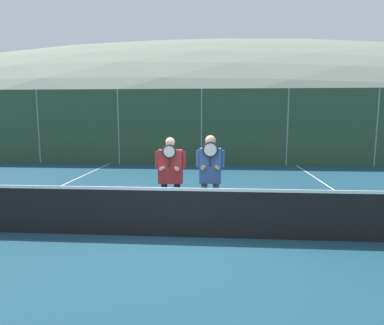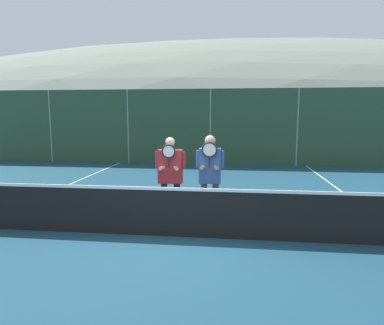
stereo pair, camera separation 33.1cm
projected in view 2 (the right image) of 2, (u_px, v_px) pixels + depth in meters
ground_plane at (176, 237)px, 6.47m from camera, size 120.00×120.00×0.00m
hill_distant at (227, 128)px, 57.98m from camera, size 128.77×71.54×25.04m
clubhouse_building at (208, 123)px, 24.63m from camera, size 22.12×5.50×3.27m
fence_back at (210, 127)px, 15.44m from camera, size 23.05×0.06×3.42m
tennis_net at (176, 212)px, 6.40m from camera, size 11.53×0.09×1.05m
court_line_left_sideline at (48, 194)px, 9.93m from camera, size 0.05×16.00×0.01m
court_line_right_sideline at (358, 203)px, 8.90m from camera, size 0.05×16.00×0.01m
player_leftmost at (170, 173)px, 7.08m from camera, size 0.63×0.34×1.83m
player_center_left at (210, 173)px, 6.96m from camera, size 0.57×0.34×1.87m
car_far_left at (74, 138)px, 19.28m from camera, size 4.58×1.91×1.85m
car_left_of_center at (165, 140)px, 18.35m from camera, size 4.52×2.08×1.78m
car_center at (263, 140)px, 18.18m from camera, size 4.37×1.94×1.84m
car_right_of_center at (367, 141)px, 17.32m from camera, size 4.50×1.94×1.82m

